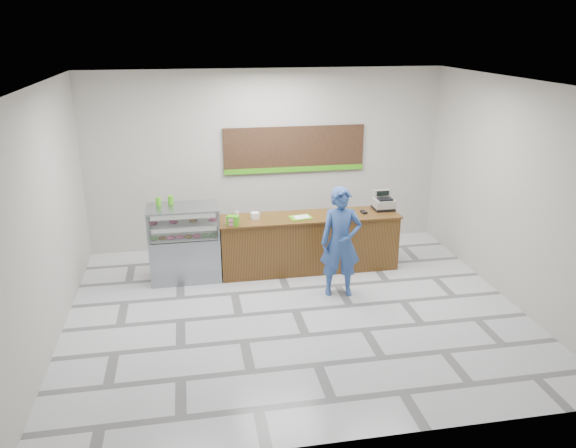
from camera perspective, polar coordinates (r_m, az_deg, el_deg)
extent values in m
plane|color=silver|center=(8.95, 0.77, -8.77)|extent=(7.00, 7.00, 0.00)
plane|color=#BAB6AB|center=(11.13, -2.18, 6.53)|extent=(7.00, 0.00, 7.00)
plane|color=silver|center=(7.92, 0.88, 14.15)|extent=(7.00, 7.00, 0.00)
cube|color=brown|center=(10.22, 2.14, -1.99)|extent=(3.20, 0.70, 1.00)
cube|color=brown|center=(10.05, 2.17, 0.75)|extent=(3.26, 0.76, 0.03)
cube|color=gray|center=(10.05, -10.36, -3.32)|extent=(1.20, 0.70, 0.80)
cube|color=white|center=(9.82, -10.58, 0.19)|extent=(1.20, 0.70, 0.50)
cube|color=gray|center=(9.73, -10.68, 1.66)|extent=(1.22, 0.72, 0.03)
cube|color=silver|center=(9.89, -10.50, -1.07)|extent=(1.14, 0.64, 0.02)
cube|color=silver|center=(9.81, -10.59, 0.24)|extent=(1.14, 0.64, 0.02)
torus|color=#79C369|center=(9.81, -13.43, -1.26)|extent=(0.15, 0.15, 0.05)
torus|color=olive|center=(9.80, -12.60, -1.21)|extent=(0.15, 0.15, 0.05)
torus|color=pink|center=(9.79, -11.76, -1.16)|extent=(0.15, 0.15, 0.05)
torus|color=pink|center=(9.79, -10.93, -1.11)|extent=(0.15, 0.15, 0.05)
torus|color=olive|center=(9.79, -10.09, -1.06)|extent=(0.15, 0.15, 0.05)
torus|color=pink|center=(9.79, -9.26, -1.01)|extent=(0.15, 0.15, 0.05)
torus|color=#79C369|center=(9.79, -8.42, -0.96)|extent=(0.15, 0.15, 0.05)
torus|color=#79C369|center=(9.79, -7.59, -0.91)|extent=(0.15, 0.15, 0.05)
torus|color=pink|center=(9.87, -13.50, 0.35)|extent=(0.15, 0.15, 0.05)
torus|color=pink|center=(9.85, -11.57, 0.47)|extent=(0.15, 0.15, 0.05)
torus|color=olive|center=(9.85, -9.63, 0.58)|extent=(0.15, 0.15, 0.05)
torus|color=pink|center=(9.86, -7.70, 0.70)|extent=(0.15, 0.15, 0.05)
cube|color=black|center=(11.13, 0.66, 7.61)|extent=(2.80, 0.05, 0.90)
cube|color=#43AB15|center=(11.19, 0.68, 5.57)|extent=(2.80, 0.02, 0.10)
cube|color=black|center=(10.54, 9.64, 1.63)|extent=(0.36, 0.36, 0.05)
cube|color=gray|center=(10.51, 9.67, 2.15)|extent=(0.37, 0.39, 0.15)
cube|color=black|center=(10.42, 9.83, 2.51)|extent=(0.26, 0.18, 0.04)
cube|color=gray|center=(10.57, 9.52, 3.07)|extent=(0.31, 0.09, 0.15)
cube|color=black|center=(10.52, 9.61, 3.09)|extent=(0.24, 0.02, 0.09)
cube|color=black|center=(10.27, 7.69, 1.22)|extent=(0.10, 0.17, 0.04)
cube|color=#66B91B|center=(9.92, 1.28, 0.66)|extent=(0.42, 0.33, 0.02)
cube|color=white|center=(9.92, 1.40, 0.73)|extent=(0.30, 0.23, 0.00)
cube|color=white|center=(9.89, -3.37, 0.86)|extent=(0.15, 0.15, 0.11)
cylinder|color=silver|center=(9.98, -5.23, 0.98)|extent=(0.07, 0.07, 0.11)
cube|color=#43AB15|center=(9.56, -5.61, 0.33)|extent=(0.23, 0.19, 0.17)
cylinder|color=pink|center=(10.02, 4.41, 0.76)|extent=(0.17, 0.17, 0.00)
cylinder|color=#43AB15|center=(9.87, -13.04, 2.25)|extent=(0.09, 0.09, 0.14)
cylinder|color=#43AB15|center=(9.91, -11.83, 2.44)|extent=(0.09, 0.09, 0.14)
imported|color=#2F4F93|center=(9.17, 5.38, -1.85)|extent=(0.73, 0.54, 1.83)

